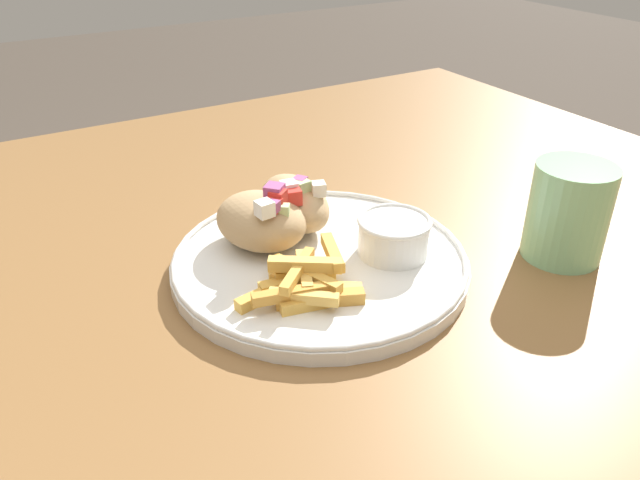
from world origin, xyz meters
TOP-DOWN VIEW (x-y plane):
  - table at (0.00, 0.00)m, footprint 1.19×1.19m
  - plate at (-0.04, -0.03)m, footprint 0.30×0.30m
  - pita_sandwich_near at (-0.09, -0.07)m, footprint 0.12×0.11m
  - pita_sandwich_far at (-0.11, -0.02)m, footprint 0.11×0.07m
  - fries_pile at (0.01, -0.08)m, footprint 0.10×0.12m
  - sauce_ramekin at (-0.01, 0.04)m, footprint 0.08×0.08m
  - water_glass at (0.07, 0.20)m, footprint 0.08×0.08m

SIDE VIEW (x-z plane):
  - table at x=0.00m, z-range 0.28..1.00m
  - plate at x=-0.04m, z-range 0.72..0.74m
  - fries_pile at x=0.01m, z-range 0.73..0.76m
  - sauce_ramekin at x=-0.01m, z-range 0.74..0.78m
  - pita_sandwich_far at x=-0.11m, z-range 0.73..0.79m
  - pita_sandwich_near at x=-0.09m, z-range 0.73..0.80m
  - water_glass at x=0.07m, z-range 0.72..0.82m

